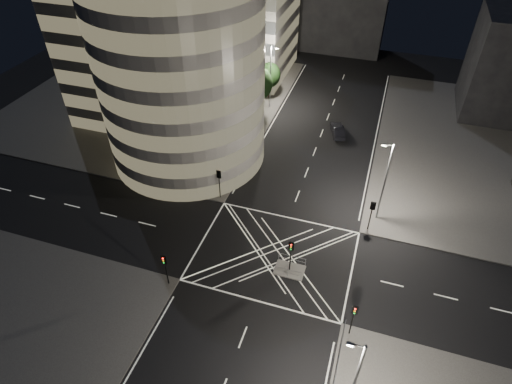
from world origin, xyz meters
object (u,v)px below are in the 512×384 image
(traffic_signal_island, at_px, (291,251))
(street_lamp_left_far, at_px, (271,75))
(central_island, at_px, (289,270))
(traffic_signal_fl, at_px, (219,179))
(street_lamp_right_near, at_px, (354,382))
(traffic_signal_nl, at_px, (165,265))
(street_lamp_left_near, at_px, (229,136))
(traffic_signal_fr, at_px, (372,211))
(traffic_signal_nr, at_px, (354,315))
(sedan, at_px, (338,130))
(street_lamp_right_far, at_px, (385,180))

(traffic_signal_island, height_order, street_lamp_left_far, street_lamp_left_far)
(central_island, distance_m, traffic_signal_island, 2.84)
(traffic_signal_fl, height_order, street_lamp_right_near, street_lamp_right_near)
(traffic_signal_nl, height_order, street_lamp_left_near, street_lamp_left_near)
(traffic_signal_fl, xyz_separation_m, street_lamp_left_near, (-0.64, 5.20, 2.63))
(central_island, xyz_separation_m, traffic_signal_fr, (6.80, 8.30, 2.84))
(traffic_signal_nl, relative_size, street_lamp_right_near, 0.40)
(central_island, distance_m, traffic_signal_nl, 12.36)
(central_island, bearing_deg, traffic_signal_nr, -37.93)
(traffic_signal_fr, relative_size, sedan, 0.89)
(central_island, distance_m, traffic_signal_nr, 9.08)
(traffic_signal_island, bearing_deg, street_lamp_left_far, 109.95)
(traffic_signal_fl, bearing_deg, street_lamp_right_near, -48.76)
(traffic_signal_nl, distance_m, traffic_signal_nr, 17.60)
(central_island, height_order, traffic_signal_island, traffic_signal_island)
(sedan, bearing_deg, traffic_signal_fl, 40.16)
(street_lamp_left_far, relative_size, street_lamp_right_far, 1.00)
(traffic_signal_fl, bearing_deg, traffic_signal_island, -37.54)
(traffic_signal_nl, bearing_deg, traffic_signal_nr, 0.00)
(street_lamp_right_far, distance_m, sedan, 18.48)
(street_lamp_left_near, bearing_deg, street_lamp_right_near, -54.03)
(street_lamp_right_near, bearing_deg, street_lamp_right_far, 90.00)
(traffic_signal_fl, distance_m, street_lamp_right_far, 18.55)
(street_lamp_left_near, xyz_separation_m, street_lamp_left_far, (0.00, 18.00, 0.00))
(sedan, bearing_deg, street_lamp_left_far, -40.94)
(street_lamp_left_near, distance_m, street_lamp_right_far, 19.11)
(traffic_signal_fr, bearing_deg, traffic_signal_island, -129.33)
(traffic_signal_island, distance_m, street_lamp_right_near, 14.78)
(sedan, bearing_deg, central_island, 70.44)
(traffic_signal_island, bearing_deg, traffic_signal_nl, -153.86)
(traffic_signal_nl, bearing_deg, traffic_signal_island, 26.14)
(traffic_signal_island, bearing_deg, central_island, 0.00)
(traffic_signal_nl, xyz_separation_m, street_lamp_left_near, (-0.64, 18.80, 2.63))
(traffic_signal_nr, relative_size, sedan, 0.89)
(central_island, height_order, sedan, sedan)
(central_island, height_order, traffic_signal_fl, traffic_signal_fl)
(street_lamp_left_far, bearing_deg, traffic_signal_fr, -51.83)
(central_island, height_order, street_lamp_left_far, street_lamp_left_far)
(traffic_signal_fl, distance_m, traffic_signal_island, 13.62)
(street_lamp_left_near, bearing_deg, traffic_signal_fr, -15.92)
(street_lamp_left_near, bearing_deg, traffic_signal_island, -49.73)
(traffic_signal_fr, bearing_deg, traffic_signal_nr, -90.00)
(traffic_signal_island, bearing_deg, traffic_signal_fl, 142.46)
(street_lamp_left_far, bearing_deg, central_island, -70.05)
(traffic_signal_fr, bearing_deg, street_lamp_left_far, 128.17)
(traffic_signal_nr, distance_m, street_lamp_right_near, 7.69)
(street_lamp_right_near, relative_size, sedan, 2.22)
(traffic_signal_fl, relative_size, traffic_signal_nl, 1.00)
(street_lamp_left_far, bearing_deg, street_lamp_left_near, -90.00)
(traffic_signal_fr, relative_size, traffic_signal_island, 1.00)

